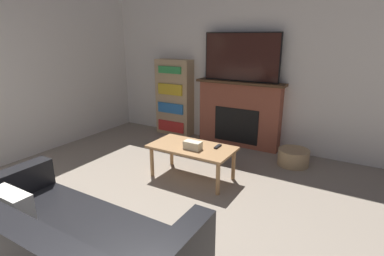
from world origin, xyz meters
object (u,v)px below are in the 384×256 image
(tv, at_px, (241,57))
(bookshelf, at_px, (174,98))
(coffee_table, at_px, (192,150))
(fireplace, at_px, (239,114))
(storage_basket, at_px, (293,157))

(tv, distance_m, bookshelf, 1.50)
(coffee_table, bearing_deg, tv, 88.87)
(fireplace, relative_size, storage_basket, 3.39)
(tv, height_order, bookshelf, tv)
(bookshelf, bearing_deg, storage_basket, -9.10)
(tv, relative_size, storage_basket, 2.87)
(bookshelf, height_order, storage_basket, bookshelf)
(coffee_table, bearing_deg, fireplace, 88.88)
(coffee_table, relative_size, bookshelf, 0.78)
(tv, distance_m, coffee_table, 1.83)
(tv, height_order, storage_basket, tv)
(coffee_table, distance_m, storage_basket, 1.54)
(coffee_table, bearing_deg, storage_basket, 46.33)
(coffee_table, distance_m, bookshelf, 1.96)
(fireplace, bearing_deg, storage_basket, -21.03)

